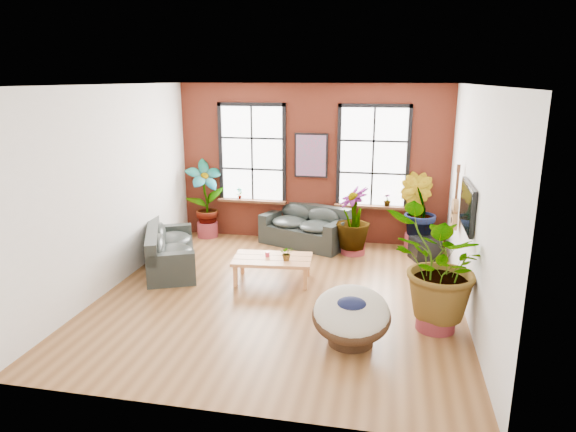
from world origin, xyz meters
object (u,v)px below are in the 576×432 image
Objects in this scene: sofa_back at (306,227)px; papasan_chair at (351,315)px; coffee_table at (272,260)px; sofa_left at (168,250)px.

sofa_back reaches higher than papasan_chair.
coffee_table is 2.55m from papasan_chair.
coffee_table is 1.26× the size of papasan_chair.
sofa_back is 1.41× the size of coffee_table.
sofa_back is at bearing -73.36° from sofa_left.
sofa_back is 1.78× the size of papasan_chair.
papasan_chair is at bearing -57.01° from coffee_table.
coffee_table is (2.14, -0.25, 0.03)m from sofa_left.
sofa_back reaches higher than coffee_table.
sofa_back reaches higher than sofa_left.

